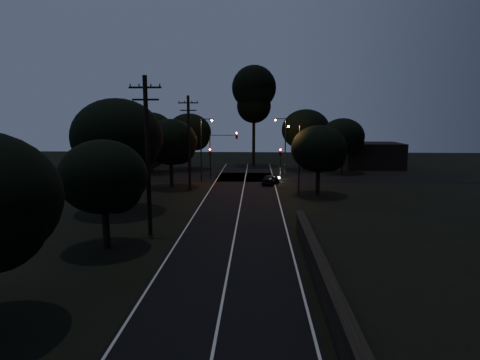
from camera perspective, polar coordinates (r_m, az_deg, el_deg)
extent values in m
cube|color=black|center=(35.22, -0.14, -4.52)|extent=(8.00, 70.00, 0.02)
cube|color=black|center=(54.85, 0.78, 0.42)|extent=(60.00, 8.00, 0.02)
cube|color=beige|center=(35.22, -0.14, -4.50)|extent=(0.12, 70.00, 0.01)
cube|color=beige|center=(35.58, -6.20, -4.41)|extent=(0.12, 70.00, 0.01)
cube|color=beige|center=(35.26, 5.98, -4.53)|extent=(0.12, 70.00, 0.01)
cube|color=black|center=(17.26, 13.04, -17.18)|extent=(0.40, 26.00, 1.50)
cube|color=black|center=(16.92, 13.14, -14.75)|extent=(0.55, 26.00, 0.10)
cube|color=black|center=(18.24, 24.05, -16.79)|extent=(6.50, 26.00, 1.20)
cylinder|color=black|center=(28.35, -13.00, 3.17)|extent=(0.30, 0.30, 11.00)
cube|color=black|center=(28.27, -13.35, 12.69)|extent=(2.20, 0.12, 0.12)
cube|color=black|center=(28.23, -13.29, 11.07)|extent=(1.80, 0.12, 0.12)
cylinder|color=black|center=(44.93, -7.27, 5.14)|extent=(0.30, 0.30, 10.50)
cube|color=black|center=(44.84, -7.38, 10.82)|extent=(2.20, 0.12, 0.12)
cube|color=black|center=(44.83, -7.36, 9.80)|extent=(1.80, 0.12, 0.12)
cylinder|color=black|center=(26.94, -18.50, -6.53)|extent=(0.44, 0.44, 2.56)
ellipsoid|color=black|center=(26.26, -18.87, 0.46)|extent=(5.43, 5.43, 4.61)
sphere|color=black|center=(25.51, -17.26, -0.94)|extent=(3.26, 3.26, 3.26)
cylinder|color=black|center=(36.82, -16.69, -1.46)|extent=(0.44, 0.44, 3.60)
ellipsoid|color=black|center=(36.28, -17.04, 5.87)|extent=(7.77, 7.77, 6.61)
sphere|color=black|center=(35.17, -15.30, 4.59)|extent=(4.66, 4.66, 4.66)
cylinder|color=black|center=(47.76, -9.74, 0.76)|extent=(0.44, 0.44, 2.94)
ellipsoid|color=black|center=(47.36, -9.86, 5.35)|extent=(6.28, 6.28, 5.34)
sphere|color=black|center=(46.57, -8.68, 4.54)|extent=(3.77, 3.77, 3.77)
cylinder|color=black|center=(63.43, -7.17, 2.99)|extent=(0.44, 0.44, 3.20)
ellipsoid|color=black|center=(63.12, -7.25, 6.75)|extent=(6.85, 6.85, 5.83)
sphere|color=black|center=(62.29, -6.25, 6.11)|extent=(4.11, 4.11, 4.11)
cylinder|color=black|center=(60.59, -12.47, 2.60)|extent=(0.44, 0.44, 3.29)
ellipsoid|color=black|center=(60.27, -12.61, 6.61)|extent=(6.92, 6.92, 5.88)
sphere|color=black|center=(59.33, -11.62, 5.93)|extent=(4.15, 4.15, 4.15)
cylinder|color=black|center=(62.99, 9.22, 3.00)|extent=(0.44, 0.44, 3.42)
ellipsoid|color=black|center=(62.68, 9.32, 7.06)|extent=(7.35, 7.35, 6.25)
sphere|color=black|center=(62.15, 10.57, 6.33)|extent=(4.41, 4.41, 4.41)
cylinder|color=black|center=(60.88, 14.22, 2.40)|extent=(0.44, 0.44, 2.95)
ellipsoid|color=black|center=(60.57, 14.37, 6.00)|extent=(6.28, 6.28, 5.34)
sphere|color=black|center=(60.23, 15.49, 5.34)|extent=(3.77, 3.77, 3.77)
cylinder|color=black|center=(43.25, 10.99, -0.29)|extent=(0.44, 0.44, 2.73)
ellipsoid|color=black|center=(42.82, 11.13, 4.38)|extent=(5.79, 5.79, 4.92)
sphere|color=black|center=(42.47, 12.58, 3.51)|extent=(3.48, 3.48, 3.48)
cylinder|color=black|center=(67.30, 1.96, 5.91)|extent=(0.50, 0.50, 9.06)
sphere|color=black|center=(67.34, 2.00, 13.00)|extent=(7.25, 7.25, 7.25)
sphere|color=black|center=(67.21, 1.99, 10.47)|extent=(5.60, 5.60, 5.60)
cube|color=black|center=(67.98, -16.10, 3.62)|extent=(10.00, 8.00, 4.40)
cube|color=black|center=(68.06, 18.18, 3.36)|extent=(9.00, 7.00, 4.00)
cylinder|color=black|center=(52.98, -4.25, 1.83)|extent=(0.12, 0.12, 3.20)
cube|color=black|center=(52.76, -4.28, 4.03)|extent=(0.28, 0.22, 0.90)
sphere|color=#FF0705|center=(52.60, -4.30, 4.35)|extent=(0.22, 0.22, 0.22)
cylinder|color=black|center=(52.71, 5.73, 1.77)|extent=(0.12, 0.12, 3.20)
cube|color=black|center=(52.49, 5.77, 3.99)|extent=(0.28, 0.22, 0.90)
sphere|color=#FF0705|center=(52.34, 5.78, 4.30)|extent=(0.22, 0.22, 0.22)
cylinder|color=black|center=(52.87, -4.27, 2.79)|extent=(0.12, 0.12, 5.00)
cube|color=black|center=(52.32, -0.48, 6.38)|extent=(0.28, 0.22, 0.90)
sphere|color=#FF0705|center=(52.17, -0.48, 6.70)|extent=(0.22, 0.22, 0.22)
cube|color=black|center=(52.43, -2.40, 6.38)|extent=(3.50, 0.08, 0.08)
cylinder|color=black|center=(50.86, -5.56, 4.22)|extent=(0.16, 0.16, 8.00)
cube|color=black|center=(50.59, -4.83, 8.63)|extent=(1.40, 0.10, 0.10)
cube|color=black|center=(50.51, -4.03, 8.58)|extent=(0.35, 0.22, 0.12)
sphere|color=orange|center=(50.51, -4.03, 8.47)|extent=(0.26, 0.26, 0.26)
cylinder|color=black|center=(56.50, 6.45, 4.70)|extent=(0.16, 0.16, 8.00)
cube|color=black|center=(56.29, 5.81, 8.67)|extent=(1.40, 0.10, 0.10)
cube|color=black|center=(56.25, 5.09, 8.63)|extent=(0.35, 0.22, 0.12)
sphere|color=orange|center=(56.25, 5.08, 8.52)|extent=(0.26, 0.26, 0.26)
cylinder|color=black|center=(42.68, 8.43, 2.89)|extent=(0.16, 0.16, 7.50)
cube|color=black|center=(42.38, 7.73, 7.81)|extent=(1.20, 0.10, 0.10)
cube|color=black|center=(42.33, 6.91, 7.75)|extent=(0.35, 0.22, 0.12)
sphere|color=orange|center=(42.33, 6.91, 7.62)|extent=(0.26, 0.26, 0.26)
imported|color=black|center=(49.14, 4.33, 0.09)|extent=(2.58, 3.87, 1.22)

